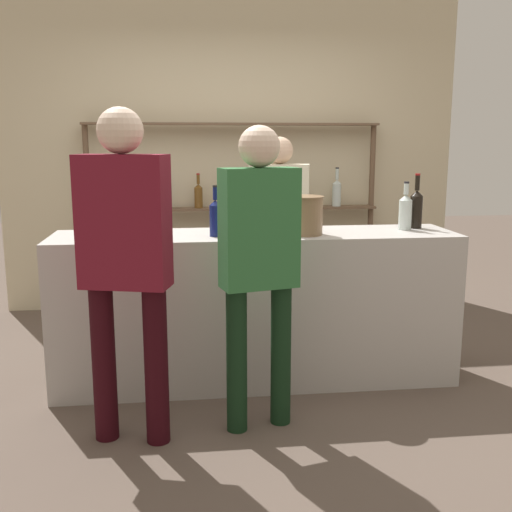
{
  "coord_description": "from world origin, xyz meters",
  "views": [
    {
      "loc": [
        -0.44,
        -3.67,
        1.54
      ],
      "look_at": [
        0.0,
        0.0,
        0.82
      ],
      "focal_mm": 42.0,
      "sensor_mm": 36.0,
      "label": 1
    }
  ],
  "objects": [
    {
      "name": "ground_plane",
      "position": [
        0.0,
        0.0,
        0.0
      ],
      "size": [
        16.0,
        16.0,
        0.0
      ],
      "primitive_type": "plane",
      "color": "brown"
    },
    {
      "name": "customer_left",
      "position": [
        -0.73,
        -0.73,
        1.0
      ],
      "size": [
        0.47,
        0.29,
        1.69
      ],
      "rotation": [
        0.0,
        0.0,
        1.32
      ],
      "color": "black",
      "rests_on": "ground_plane"
    },
    {
      "name": "back_wall",
      "position": [
        0.0,
        1.89,
        1.4
      ],
      "size": [
        4.12,
        0.12,
        2.8
      ],
      "primitive_type": "cube",
      "color": "beige",
      "rests_on": "ground_plane"
    },
    {
      "name": "counter_bottle_0",
      "position": [
        1.08,
        0.11,
        1.1
      ],
      "size": [
        0.08,
        0.08,
        0.36
      ],
      "color": "black",
      "rests_on": "bar_counter"
    },
    {
      "name": "bar_counter",
      "position": [
        0.0,
        0.0,
        0.48
      ],
      "size": [
        2.52,
        0.57,
        0.96
      ],
      "primitive_type": "cube",
      "color": "#B7B2AD",
      "rests_on": "ground_plane"
    },
    {
      "name": "counter_bottle_4",
      "position": [
        -0.26,
        -0.09,
        1.08
      ],
      "size": [
        0.07,
        0.07,
        0.31
      ],
      "color": "#0F1956",
      "rests_on": "bar_counter"
    },
    {
      "name": "counter_bottle_5",
      "position": [
        -0.11,
        -0.04,
        1.1
      ],
      "size": [
        0.08,
        0.08,
        0.36
      ],
      "color": "black",
      "rests_on": "bar_counter"
    },
    {
      "name": "wine_glass",
      "position": [
        0.0,
        0.04,
        1.08
      ],
      "size": [
        0.07,
        0.07,
        0.15
      ],
      "color": "silver",
      "rests_on": "bar_counter"
    },
    {
      "name": "server_behind_counter",
      "position": [
        0.28,
        0.87,
        0.91
      ],
      "size": [
        0.49,
        0.29,
        1.56
      ],
      "rotation": [
        0.0,
        0.0,
        -1.79
      ],
      "color": "#575347",
      "rests_on": "ground_plane"
    },
    {
      "name": "ice_bucket",
      "position": [
        0.29,
        -0.08,
        1.08
      ],
      "size": [
        0.24,
        0.24,
        0.24
      ],
      "color": "#846647",
      "rests_on": "bar_counter"
    },
    {
      "name": "customer_center",
      "position": [
        -0.06,
        -0.66,
        0.96
      ],
      "size": [
        0.42,
        0.26,
        1.61
      ],
      "rotation": [
        0.0,
        0.0,
        1.81
      ],
      "color": "black",
      "rests_on": "ground_plane"
    },
    {
      "name": "back_shelf",
      "position": [
        0.02,
        1.71,
        1.14
      ],
      "size": [
        2.61,
        0.18,
        1.69
      ],
      "color": "brown",
      "rests_on": "ground_plane"
    },
    {
      "name": "counter_bottle_3",
      "position": [
        -0.97,
        -0.06,
        1.09
      ],
      "size": [
        0.07,
        0.07,
        0.33
      ],
      "color": "#0F1956",
      "rests_on": "bar_counter"
    },
    {
      "name": "counter_bottle_1",
      "position": [
        -0.06,
        0.12,
        1.1
      ],
      "size": [
        0.08,
        0.08,
        0.35
      ],
      "color": "brown",
      "rests_on": "bar_counter"
    },
    {
      "name": "counter_bottle_2",
      "position": [
        0.98,
        0.05,
        1.09
      ],
      "size": [
        0.08,
        0.08,
        0.31
      ],
      "color": "silver",
      "rests_on": "bar_counter"
    }
  ]
}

